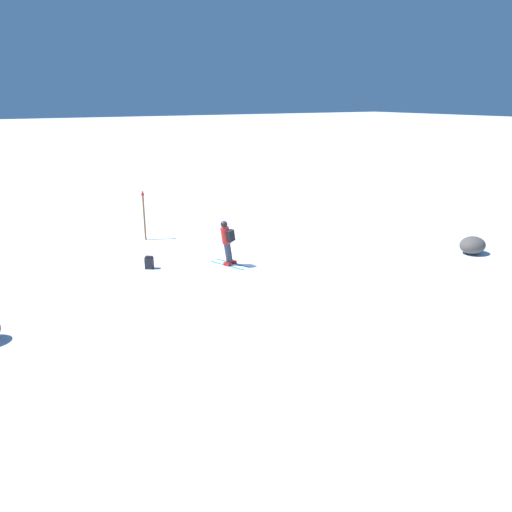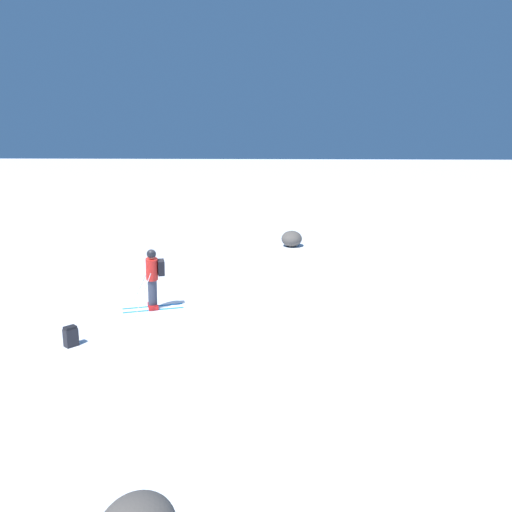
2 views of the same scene
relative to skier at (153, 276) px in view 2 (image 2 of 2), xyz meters
name	(u,v)px [view 2 (image 2 of 2)]	position (x,y,z in m)	size (l,w,h in m)	color
ground_plane	(156,305)	(-0.48, -0.09, -1.04)	(300.00, 300.00, 0.00)	white
skier	(153,276)	(0.00, 0.00, 0.00)	(1.33, 1.79, 1.87)	#1E7AC6
spare_backpack	(71,336)	(2.75, -1.25, -0.79)	(0.37, 0.36, 0.50)	black
exposed_boulder_1	(292,239)	(-9.66, 3.88, -0.67)	(1.14, 0.97, 0.74)	#4C4742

